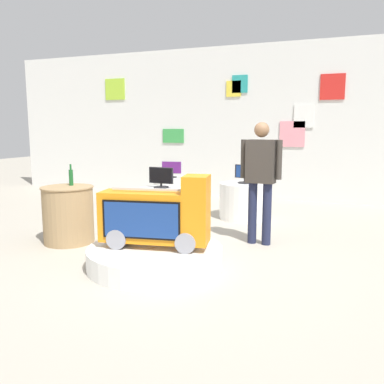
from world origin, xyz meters
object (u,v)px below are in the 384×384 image
at_px(side_table_round, 68,214).
at_px(bottle_on_side_table, 71,177).
at_px(tv_on_right_rear, 161,178).
at_px(display_pedestal_right_rear, 161,207).
at_px(display_pedestal_left_rear, 172,193).
at_px(tv_on_left_rear, 172,169).
at_px(display_pedestal_center_rear, 244,201).
at_px(tv_on_center_rear, 245,174).
at_px(novelty_firetruck_tv, 157,218).
at_px(shopper_browsing_near_truck, 261,174).
at_px(main_display_pedestal, 155,256).

xyz_separation_m(side_table_round, bottle_on_side_table, (-0.02, 0.12, 0.50)).
distance_m(tv_on_right_rear, side_table_round, 1.60).
xyz_separation_m(display_pedestal_right_rear, side_table_round, (-0.80, -1.33, 0.09)).
xyz_separation_m(display_pedestal_left_rear, display_pedestal_right_rear, (0.38, -1.33, 0.00)).
bearing_deg(tv_on_left_rear, display_pedestal_right_rear, -74.12).
xyz_separation_m(display_pedestal_center_rear, display_pedestal_right_rear, (-1.14, -1.00, 0.00)).
distance_m(side_table_round, bottle_on_side_table, 0.52).
distance_m(display_pedestal_center_rear, tv_on_center_rear, 0.47).
height_order(display_pedestal_center_rear, side_table_round, side_table_round).
height_order(novelty_firetruck_tv, tv_on_left_rear, novelty_firetruck_tv).
xyz_separation_m(display_pedestal_center_rear, tv_on_right_rear, (-1.14, -1.01, 0.48)).
bearing_deg(shopper_browsing_near_truck, side_table_round, -161.26).
bearing_deg(tv_on_left_rear, main_display_pedestal, -70.29).
distance_m(display_pedestal_right_rear, side_table_round, 1.56).
height_order(display_pedestal_left_rear, side_table_round, side_table_round).
bearing_deg(tv_on_center_rear, display_pedestal_center_rear, 109.17).
distance_m(novelty_firetruck_tv, shopper_browsing_near_truck, 1.66).
relative_size(tv_on_left_rear, shopper_browsing_near_truck, 0.25).
relative_size(main_display_pedestal, display_pedestal_right_rear, 2.25).
relative_size(main_display_pedestal, side_table_round, 1.98).
bearing_deg(tv_on_center_rear, main_display_pedestal, -97.95).
xyz_separation_m(display_pedestal_right_rear, tv_on_right_rear, (0.00, -0.00, 0.48)).
relative_size(main_display_pedestal, shopper_browsing_near_truck, 0.94).
height_order(main_display_pedestal, tv_on_left_rear, tv_on_left_rear).
bearing_deg(main_display_pedestal, tv_on_right_rear, 112.44).
height_order(main_display_pedestal, tv_on_center_rear, tv_on_center_rear).
relative_size(display_pedestal_left_rear, shopper_browsing_near_truck, 0.44).
relative_size(tv_on_right_rear, bottle_on_side_table, 1.43).
height_order(tv_on_center_rear, bottle_on_side_table, bottle_on_side_table).
distance_m(tv_on_left_rear, display_pedestal_center_rear, 1.62).
xyz_separation_m(tv_on_right_rear, side_table_round, (-0.80, -1.33, -0.39)).
relative_size(bottle_on_side_table, shopper_browsing_near_truck, 0.18).
height_order(main_display_pedestal, shopper_browsing_near_truck, shopper_browsing_near_truck).
distance_m(side_table_round, shopper_browsing_near_truck, 2.69).
height_order(tv_on_left_rear, tv_on_right_rear, tv_on_right_rear).
xyz_separation_m(display_pedestal_center_rear, shopper_browsing_near_truck, (0.55, -1.49, 0.65)).
xyz_separation_m(tv_on_center_rear, tv_on_right_rear, (-1.14, -1.00, 0.00)).
bearing_deg(novelty_firetruck_tv, main_display_pedestal, 173.94).
bearing_deg(main_display_pedestal, tv_on_center_rear, 82.05).
distance_m(tv_on_right_rear, bottle_on_side_table, 1.46).
distance_m(display_pedestal_center_rear, display_pedestal_right_rear, 1.52).
relative_size(display_pedestal_center_rear, shopper_browsing_near_truck, 0.53).
bearing_deg(display_pedestal_left_rear, tv_on_right_rear, -74.22).
height_order(display_pedestal_center_rear, display_pedestal_right_rear, same).
xyz_separation_m(display_pedestal_left_rear, display_pedestal_center_rear, (1.51, -0.33, 0.00)).
height_order(side_table_round, bottle_on_side_table, bottle_on_side_table).
xyz_separation_m(tv_on_left_rear, shopper_browsing_near_truck, (2.07, -1.82, 0.17)).
height_order(novelty_firetruck_tv, display_pedestal_center_rear, novelty_firetruck_tv).
bearing_deg(tv_on_center_rear, tv_on_left_rear, 167.82).
xyz_separation_m(display_pedestal_right_rear, bottle_on_side_table, (-0.81, -1.21, 0.59)).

